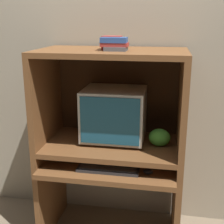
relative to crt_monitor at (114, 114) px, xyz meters
name	(u,v)px	position (x,y,z in m)	size (l,w,h in m)	color
wall_back	(120,62)	(-0.01, 0.29, 0.34)	(6.00, 0.06, 2.60)	gray
desk_base	(110,190)	(-0.01, -0.11, -0.56)	(1.01, 0.65, 0.64)	brown
desk_monitor_shelf	(112,146)	(-0.01, -0.06, -0.23)	(1.01, 0.58, 0.12)	brown
hutch_upper	(113,82)	(-0.01, -0.03, 0.24)	(1.01, 0.58, 0.67)	brown
crt_monitor	(114,114)	(0.00, 0.00, 0.00)	(0.44, 0.38, 0.38)	beige
keyboard	(109,168)	(0.01, -0.25, -0.31)	(0.42, 0.16, 0.03)	#2D2D30
mouse	(148,171)	(0.27, -0.26, -0.30)	(0.07, 0.05, 0.03)	black
snack_bag	(159,137)	(0.33, -0.06, -0.14)	(0.15, 0.11, 0.12)	green
book_stack	(115,44)	(0.02, -0.12, 0.51)	(0.17, 0.13, 0.08)	#4C4C51
storage_box	(112,43)	(-0.01, -0.05, 0.51)	(0.13, 0.11, 0.09)	maroon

